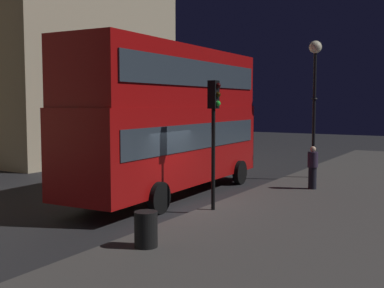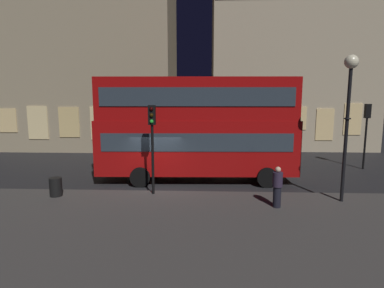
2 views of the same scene
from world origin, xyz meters
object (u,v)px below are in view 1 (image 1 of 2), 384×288
object	(u,v)px
litter_bin	(146,229)
traffic_light_near_kerb	(214,117)
double_decker_bus	(170,114)
street_lamp	(315,75)
pedestrian	(313,167)
traffic_light_far_side	(222,112)

from	to	relation	value
litter_bin	traffic_light_near_kerb	bearing A→B (deg)	6.80
double_decker_bus	street_lamp	distance (m)	7.29
traffic_light_near_kerb	pedestrian	size ratio (longest dim) A/B	2.42
double_decker_bus	traffic_light_far_side	xyz separation A→B (m)	(10.18, 3.11, -0.15)
pedestrian	litter_bin	bearing A→B (deg)	-35.32
traffic_light_far_side	street_lamp	bearing A→B (deg)	57.30
traffic_light_far_side	street_lamp	xyz separation A→B (m)	(-4.00, -6.61, 1.78)
double_decker_bus	litter_bin	bearing A→B (deg)	-153.27
double_decker_bus	traffic_light_far_side	distance (m)	10.65
traffic_light_near_kerb	street_lamp	distance (m)	8.26
pedestrian	litter_bin	xyz separation A→B (m)	(-9.42, 1.02, -0.42)
double_decker_bus	litter_bin	xyz separation A→B (m)	(-6.11, -3.33, -2.49)
street_lamp	pedestrian	bearing A→B (deg)	-163.52
traffic_light_near_kerb	litter_bin	bearing A→B (deg)	-175.90
double_decker_bus	traffic_light_near_kerb	xyz separation A→B (m)	(-1.88, -2.83, -0.04)
litter_bin	street_lamp	bearing A→B (deg)	-0.79
double_decker_bus	street_lamp	world-z (taller)	street_lamp
traffic_light_near_kerb	pedestrian	xyz separation A→B (m)	(5.18, -1.53, -2.02)
pedestrian	litter_bin	size ratio (longest dim) A/B	2.00
street_lamp	traffic_light_far_side	bearing A→B (deg)	58.81
traffic_light_near_kerb	pedestrian	world-z (taller)	traffic_light_near_kerb
traffic_light_far_side	pedestrian	world-z (taller)	traffic_light_far_side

